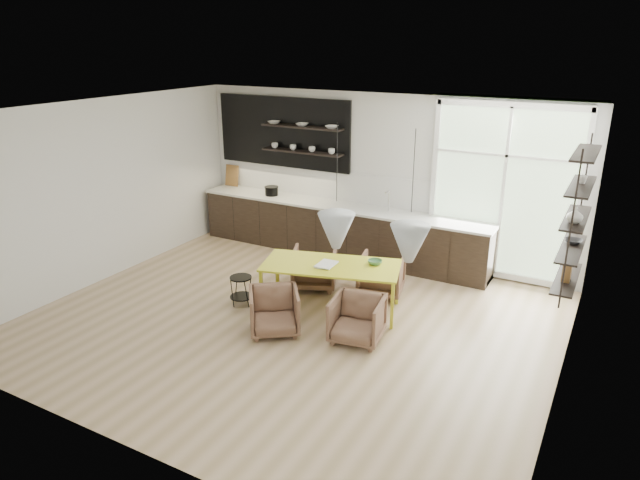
{
  "coord_description": "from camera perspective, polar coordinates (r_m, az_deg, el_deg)",
  "views": [
    {
      "loc": [
        3.8,
        -6.11,
        3.78
      ],
      "look_at": [
        0.13,
        0.6,
        1.05
      ],
      "focal_mm": 32.0,
      "sensor_mm": 36.0,
      "label": 1
    }
  ],
  "objects": [
    {
      "name": "kitchen_run",
      "position": [
        10.38,
        1.54,
        1.79
      ],
      "size": [
        5.54,
        0.69,
        2.75
      ],
      "color": "black",
      "rests_on": "ground"
    },
    {
      "name": "table_bowl",
      "position": [
        8.19,
        5.52,
        -2.22
      ],
      "size": [
        0.21,
        0.21,
        0.06
      ],
      "primitive_type": "imported",
      "rotation": [
        0.0,
        0.0,
        0.0
      ],
      "color": "#487B4D",
      "rests_on": "dining_table"
    },
    {
      "name": "right_shelving",
      "position": [
        7.6,
        24.15,
        1.6
      ],
      "size": [
        0.26,
        1.22,
        1.9
      ],
      "color": "black",
      "rests_on": "ground"
    },
    {
      "name": "wire_stool",
      "position": [
        8.57,
        -7.89,
        -4.64
      ],
      "size": [
        0.35,
        0.35,
        0.44
      ],
      "rotation": [
        0.0,
        0.0,
        -0.42
      ],
      "color": "black",
      "rests_on": "ground"
    },
    {
      "name": "table_book",
      "position": [
        8.16,
        -0.15,
        -2.33
      ],
      "size": [
        0.26,
        0.34,
        0.03
      ],
      "primitive_type": "imported",
      "rotation": [
        0.0,
        0.0,
        0.04
      ],
      "color": "white",
      "rests_on": "dining_table"
    },
    {
      "name": "armchair_back_right",
      "position": [
        8.88,
        6.16,
        -3.5
      ],
      "size": [
        0.79,
        0.8,
        0.62
      ],
      "primitive_type": "imported",
      "rotation": [
        0.0,
        0.0,
        3.35
      ],
      "color": "brown",
      "rests_on": "ground"
    },
    {
      "name": "armchair_front_right",
      "position": [
        7.53,
        3.73,
        -7.89
      ],
      "size": [
        0.75,
        0.76,
        0.61
      ],
      "primitive_type": "imported",
      "rotation": [
        0.0,
        0.0,
        0.16
      ],
      "color": "brown",
      "rests_on": "ground"
    },
    {
      "name": "armchair_front_left",
      "position": [
        7.74,
        -4.6,
        -7.12
      ],
      "size": [
        0.92,
        0.92,
        0.61
      ],
      "primitive_type": "imported",
      "rotation": [
        0.0,
        0.0,
        0.63
      ],
      "color": "brown",
      "rests_on": "ground"
    },
    {
      "name": "armchair_back_left",
      "position": [
        9.07,
        -0.55,
        -2.81
      ],
      "size": [
        0.9,
        0.91,
        0.63
      ],
      "primitive_type": "imported",
      "rotation": [
        0.0,
        0.0,
        3.55
      ],
      "color": "brown",
      "rests_on": "ground"
    },
    {
      "name": "dining_table",
      "position": [
        8.18,
        1.11,
        -2.78
      ],
      "size": [
        2.11,
        1.38,
        0.71
      ],
      "rotation": [
        0.0,
        0.0,
        0.28
      ],
      "color": "gold",
      "rests_on": "ground"
    },
    {
      "name": "room",
      "position": [
        8.22,
        4.42,
        3.21
      ],
      "size": [
        7.02,
        6.01,
        2.91
      ],
      "color": "tan",
      "rests_on": "ground"
    }
  ]
}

